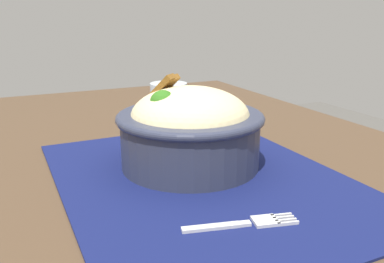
{
  "coord_description": "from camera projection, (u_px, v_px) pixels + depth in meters",
  "views": [
    {
      "loc": [
        0.47,
        -0.24,
        0.98
      ],
      "look_at": [
        -0.03,
        0.0,
        0.82
      ],
      "focal_mm": 38.55,
      "sensor_mm": 36.0,
      "label": 1
    }
  ],
  "objects": [
    {
      "name": "bowl",
      "position": [
        192.0,
        128.0,
        0.58
      ],
      "size": [
        0.23,
        0.23,
        0.13
      ],
      "color": "#2D3347",
      "rests_on": "placemat"
    },
    {
      "name": "drinking_glass",
      "position": [
        169.0,
        110.0,
        0.76
      ],
      "size": [
        0.07,
        0.07,
        0.09
      ],
      "color": "silver",
      "rests_on": "table"
    },
    {
      "name": "table",
      "position": [
        201.0,
        217.0,
        0.58
      ],
      "size": [
        1.38,
        0.8,
        0.77
      ],
      "color": "#4C3826",
      "rests_on": "ground_plane"
    },
    {
      "name": "fork",
      "position": [
        246.0,
        224.0,
        0.43
      ],
      "size": [
        0.04,
        0.12,
        0.0
      ],
      "color": "silver",
      "rests_on": "placemat"
    },
    {
      "name": "placemat",
      "position": [
        202.0,
        179.0,
        0.55
      ],
      "size": [
        0.47,
        0.36,
        0.0
      ],
      "primitive_type": "cube",
      "rotation": [
        0.0,
        0.0,
        -0.0
      ],
      "color": "#11194C",
      "rests_on": "table"
    }
  ]
}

